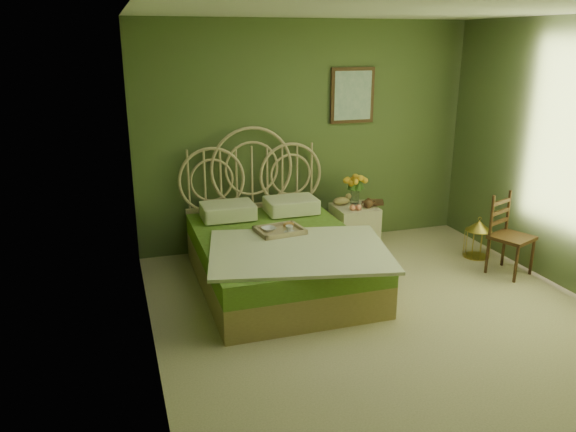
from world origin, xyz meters
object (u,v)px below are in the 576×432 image
object	(u,v)px
nightstand	(354,220)
chair	(508,229)
birdcage	(478,239)
bed	(277,253)

from	to	relation	value
nightstand	chair	distance (m)	1.69
nightstand	birdcage	bearing A→B (deg)	-29.40
bed	birdcage	bearing A→B (deg)	-0.24
bed	nightstand	bearing A→B (deg)	30.61
birdcage	nightstand	bearing A→B (deg)	150.60
bed	nightstand	xyz separation A→B (m)	(1.15, 0.68, 0.03)
bed	chair	distance (m)	2.44
nightstand	chair	size ratio (longest dim) A/B	1.11
bed	chair	world-z (taller)	bed
bed	birdcage	xyz separation A→B (m)	(2.37, -0.01, -0.10)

